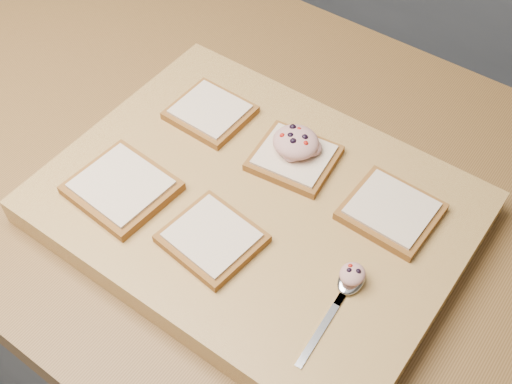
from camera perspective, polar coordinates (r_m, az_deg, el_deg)
island_counter at (r=1.31m, az=2.14°, el=-12.18°), size 2.00×0.80×0.90m
cutting_board at (r=0.88m, az=0.00°, el=-1.39°), size 0.55×0.42×0.04m
bread_far_left at (r=0.97m, az=-4.09°, el=7.10°), size 0.11×0.10×0.02m
bread_far_center at (r=0.90m, az=3.42°, el=3.07°), size 0.12×0.11×0.02m
bread_far_right at (r=0.86m, az=11.93°, el=-1.65°), size 0.12×0.11×0.02m
bread_near_left at (r=0.89m, az=-11.85°, el=0.41°), size 0.14×0.13×0.02m
bread_near_center at (r=0.82m, az=-3.93°, el=-4.11°), size 0.12×0.11×0.02m
tuna_salad_dollop at (r=0.89m, az=3.56°, el=4.48°), size 0.07×0.06×0.03m
spoon at (r=0.79m, az=8.08°, el=-8.37°), size 0.03×0.15×0.01m
spoon_salad at (r=0.78m, az=8.57°, el=-7.21°), size 0.03×0.03×0.02m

